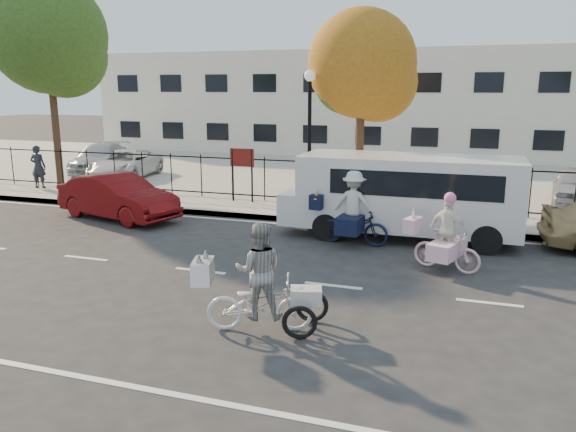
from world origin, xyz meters
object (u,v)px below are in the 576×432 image
at_px(bull_bike, 352,215).
at_px(lot_car_b, 125,164).
at_px(lot_car_a, 100,158).
at_px(white_van, 405,193).
at_px(pedestrian, 38,167).
at_px(lamppost, 310,114).
at_px(red_sedan, 118,197).
at_px(unicorn_bike, 446,242).
at_px(lot_car_d, 576,185).
at_px(zebra_trike, 260,290).

height_order(bull_bike, lot_car_b, bull_bike).
height_order(bull_bike, lot_car_a, bull_bike).
relative_size(bull_bike, white_van, 0.33).
xyz_separation_m(bull_bike, pedestrian, (-13.06, 3.60, 0.21)).
bearing_deg(lot_car_a, lamppost, -37.78).
distance_m(red_sedan, lot_car_b, 7.33).
relative_size(unicorn_bike, lot_car_d, 0.50).
distance_m(zebra_trike, white_van, 6.91).
bearing_deg(white_van, unicorn_bike, -63.98).
height_order(pedestrian, lot_car_a, pedestrian).
bearing_deg(lot_car_a, red_sedan, -67.14).
xyz_separation_m(bull_bike, red_sedan, (-7.41, 0.60, -0.08)).
bearing_deg(unicorn_bike, lot_car_b, 77.26).
relative_size(zebra_trike, white_van, 0.35).
bearing_deg(lot_car_d, white_van, -123.86).
relative_size(lamppost, lot_car_b, 1.01).
xyz_separation_m(white_van, lot_car_d, (4.98, 5.76, -0.45)).
bearing_deg(lot_car_d, red_sedan, -148.32).
height_order(unicorn_bike, red_sedan, unicorn_bike).
xyz_separation_m(lamppost, white_van, (3.36, -2.53, -1.90)).
bearing_deg(unicorn_bike, lot_car_d, -6.23).
distance_m(lamppost, red_sedan, 6.49).
distance_m(lot_car_a, lot_car_b, 2.45).
relative_size(lot_car_a, lot_car_d, 1.22).
relative_size(unicorn_bike, red_sedan, 0.43).
height_order(unicorn_bike, lot_car_b, unicorn_bike).
height_order(lamppost, lot_car_b, lamppost).
height_order(unicorn_bike, lot_car_d, unicorn_bike).
relative_size(lot_car_b, lot_car_d, 1.20).
bearing_deg(lot_car_d, pedestrian, -163.45).
relative_size(unicorn_bike, white_van, 0.29).
bearing_deg(pedestrian, lot_car_b, -129.55).
relative_size(white_van, lot_car_b, 1.44).
bearing_deg(pedestrian, red_sedan, 140.96).
xyz_separation_m(lamppost, pedestrian, (-10.86, 0.00, -2.14)).
bearing_deg(white_van, zebra_trike, -102.54).
height_order(lamppost, white_van, lamppost).
xyz_separation_m(lamppost, lot_car_b, (-9.13, 3.19, -2.37)).
xyz_separation_m(unicorn_bike, pedestrian, (-15.45, 5.04, 0.32)).
bearing_deg(bull_bike, zebra_trike, -178.90).
height_order(red_sedan, lot_car_a, lot_car_a).
bearing_deg(white_van, pedestrian, 170.02).
xyz_separation_m(lamppost, red_sedan, (-5.21, -3.00, -2.43)).
relative_size(unicorn_bike, lot_car_a, 0.41).
distance_m(bull_bike, lot_car_d, 9.19).
bearing_deg(red_sedan, lamppost, -44.37).
distance_m(zebra_trike, bull_bike, 5.66).
height_order(lamppost, red_sedan, lamppost).
relative_size(lamppost, lot_car_a, 0.99).
xyz_separation_m(bull_bike, lot_car_d, (6.15, 6.83, -0.00)).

